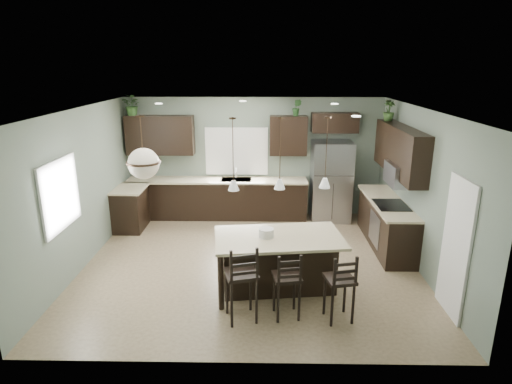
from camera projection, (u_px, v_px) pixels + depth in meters
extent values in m
plane|color=#9E8466|center=(250.00, 263.00, 7.90)|extent=(6.00, 6.00, 0.00)
cube|color=white|center=(456.00, 248.00, 6.07)|extent=(0.04, 0.82, 2.04)
cube|color=white|center=(237.00, 151.00, 10.07)|extent=(1.35, 0.02, 1.00)
cube|color=white|center=(59.00, 195.00, 6.74)|extent=(0.02, 1.10, 1.00)
cube|color=black|center=(131.00, 209.00, 9.44)|extent=(0.60, 0.90, 0.90)
cube|color=beige|center=(130.00, 189.00, 9.31)|extent=(0.66, 0.96, 0.04)
cube|color=black|center=(218.00, 199.00, 10.13)|extent=(4.20, 0.60, 0.90)
cube|color=beige|center=(217.00, 180.00, 9.97)|extent=(4.20, 0.66, 0.04)
cube|color=gray|center=(236.00, 180.00, 9.96)|extent=(0.70, 0.45, 0.01)
cylinder|color=silver|center=(236.00, 174.00, 9.89)|extent=(0.02, 0.02, 0.28)
cube|color=black|center=(160.00, 135.00, 9.84)|extent=(1.55, 0.34, 0.90)
cube|color=black|center=(288.00, 136.00, 9.79)|extent=(0.85, 0.34, 0.90)
cube|color=black|center=(335.00, 123.00, 9.68)|extent=(1.05, 0.34, 0.45)
cube|color=black|center=(386.00, 224.00, 8.56)|extent=(0.60, 2.35, 0.90)
cube|color=beige|center=(387.00, 202.00, 8.42)|extent=(0.66, 2.35, 0.04)
cube|color=black|center=(391.00, 205.00, 8.15)|extent=(0.58, 0.75, 0.02)
cube|color=gray|center=(374.00, 229.00, 8.30)|extent=(0.01, 0.72, 0.60)
cube|color=black|center=(400.00, 150.00, 8.12)|extent=(0.34, 2.35, 0.90)
cube|color=gray|center=(400.00, 174.00, 7.97)|extent=(0.40, 0.75, 0.40)
cube|color=#9A9AA2|center=(331.00, 181.00, 9.87)|extent=(0.90, 0.74, 1.85)
cube|color=black|center=(278.00, 263.00, 6.86)|extent=(2.12, 1.36, 0.92)
cylinder|color=silver|center=(266.00, 233.00, 6.68)|extent=(0.24, 0.24, 0.14)
cube|color=black|center=(241.00, 282.00, 6.01)|extent=(0.54, 0.54, 1.17)
cube|color=black|center=(287.00, 284.00, 6.09)|extent=(0.44, 0.44, 1.04)
cube|color=black|center=(339.00, 286.00, 6.01)|extent=(0.46, 0.46, 1.05)
imported|color=#305826|center=(132.00, 105.00, 9.62)|extent=(0.54, 0.51, 0.47)
imported|color=#254E22|center=(297.00, 108.00, 9.57)|extent=(0.25, 0.23, 0.37)
imported|color=#325424|center=(389.00, 111.00, 8.74)|extent=(0.28, 0.28, 0.42)
plane|color=slate|center=(254.00, 157.00, 10.12)|extent=(6.00, 0.00, 6.00)
plane|color=slate|center=(242.00, 259.00, 4.86)|extent=(6.00, 0.00, 6.00)
plane|color=slate|center=(80.00, 189.00, 7.54)|extent=(0.00, 5.50, 5.50)
plane|color=slate|center=(422.00, 191.00, 7.44)|extent=(0.00, 5.50, 5.50)
plane|color=white|center=(250.00, 110.00, 7.09)|extent=(6.00, 6.00, 0.00)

